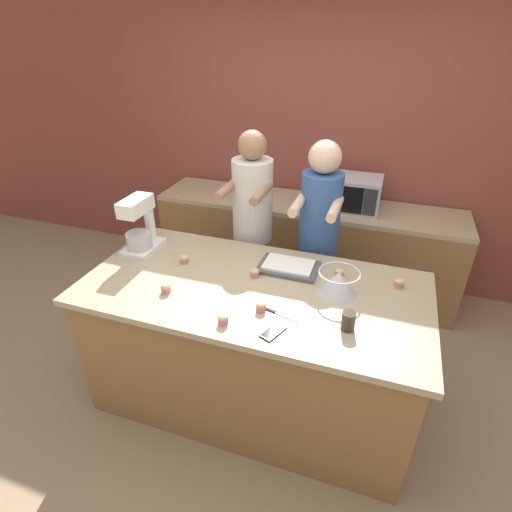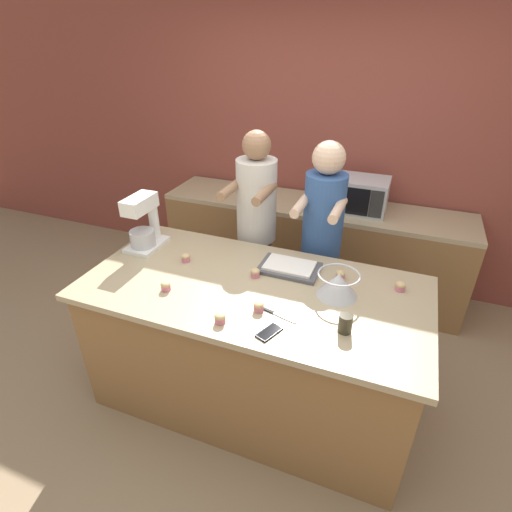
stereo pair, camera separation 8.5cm
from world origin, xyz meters
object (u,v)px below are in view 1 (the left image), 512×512
cupcake_2 (340,273)px  cupcake_4 (255,273)px  baking_tray (288,267)px  cupcake_3 (261,306)px  stand_mixer (140,227)px  drinking_glass (348,321)px  knife (278,314)px  cupcake_6 (399,283)px  cupcake_0 (223,319)px  cupcake_5 (166,288)px  mixing_bowl (338,282)px  microwave_oven (350,193)px  cell_phone (273,332)px  person_right (317,245)px  cupcake_1 (184,259)px  person_left (252,234)px

cupcake_2 → cupcake_4: (-0.50, -0.17, 0.00)m
baking_tray → cupcake_3: (-0.03, -0.47, 0.01)m
stand_mixer → drinking_glass: size_ratio=3.73×
knife → cupcake_6: 0.78m
cupcake_0 → cupcake_5: bearing=160.2°
cupcake_6 → mixing_bowl: bearing=-151.5°
microwave_oven → cell_phone: (-0.13, -1.87, -0.09)m
cell_phone → person_right: bearing=89.2°
cupcake_1 → cupcake_6: same height
person_right → cupcake_1: person_right is taller
knife → cupcake_2: size_ratio=3.71×
baking_tray → cupcake_2: (0.32, 0.01, 0.01)m
person_left → drinking_glass: bearing=-47.6°
cupcake_4 → mixing_bowl: bearing=-1.1°
person_right → cupcake_2: (0.22, -0.44, 0.07)m
cupcake_2 → cupcake_3: (-0.35, -0.48, 0.00)m
cupcake_0 → cupcake_4: 0.48m
person_left → cupcake_0: person_left is taller
microwave_oven → cupcake_5: size_ratio=8.95×
stand_mixer → cupcake_6: 1.72m
mixing_bowl → cupcake_1: bearing=179.0°
drinking_glass → cupcake_4: bearing=153.0°
stand_mixer → knife: stand_mixer is taller
person_left → person_right: (0.51, -0.00, -0.00)m
cupcake_1 → cupcake_4: 0.50m
cupcake_5 → cupcake_6: bearing=21.2°
baking_tray → drinking_glass: (0.44, -0.47, 0.03)m
baking_tray → cupcake_4: cupcake_4 is taller
knife → cupcake_1: (-0.74, 0.32, 0.03)m
person_right → cupcake_3: 0.94m
mixing_bowl → cupcake_2: size_ratio=4.17×
cupcake_0 → cupcake_1: 0.69m
cell_phone → cupcake_3: bearing=127.4°
microwave_oven → drinking_glass: bearing=-82.6°
stand_mixer → drinking_glass: stand_mixer is taller
cell_phone → cupcake_1: cupcake_1 is taller
microwave_oven → cupcake_0: 1.93m
knife → cupcake_0: 0.31m
stand_mixer → mixing_bowl: bearing=-3.9°
person_left → cupcake_0: bearing=-78.5°
person_left → cupcake_1: person_left is taller
person_right → mixing_bowl: size_ratio=6.80×
person_right → knife: 0.92m
person_left → cupcake_4: size_ratio=28.79×
cupcake_3 → cupcake_5: 0.58m
person_left → cupcake_4: bearing=-69.3°
baking_tray → knife: baking_tray is taller
knife → cupcake_6: bearing=38.6°
knife → cupcake_5: 0.68m
cupcake_6 → knife: bearing=-141.4°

